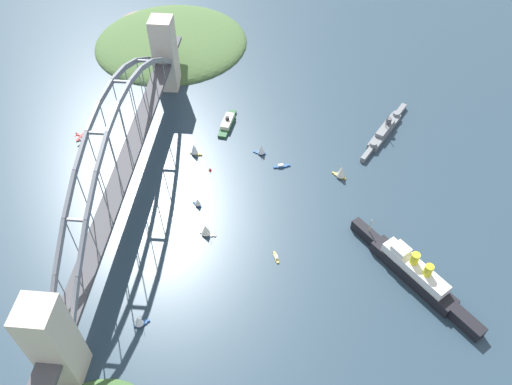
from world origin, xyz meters
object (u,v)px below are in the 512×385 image
Objects in this scene: ocean_liner at (414,272)px; harbor_ferry_steamer at (227,123)px; small_boat_5 at (341,172)px; small_boat_2 at (206,230)px; small_boat_6 at (276,257)px; harbor_arch_bridge at (124,159)px; small_boat_7 at (198,202)px; small_boat_3 at (139,321)px; naval_cruiser at (385,130)px; small_boat_4 at (261,149)px; seaplane_taxiing_near_bridge at (81,137)px; small_boat_1 at (194,149)px; small_boat_0 at (281,166)px; channel_marker_buoy at (210,169)px.

ocean_liner is 2.30× the size of harbor_ferry_steamer.
harbor_ferry_steamer is 2.88× the size of small_boat_5.
ocean_liner is 119.16m from small_boat_2.
harbor_arch_bridge is at bearing -114.18° from small_boat_6.
small_boat_6 is 1.23× the size of small_boat_7.
small_boat_3 is (61.09, -24.59, -0.17)m from small_boat_2.
naval_cruiser reaches higher than small_boat_4.
seaplane_taxiing_near_bridge is 127.68m from small_boat_4.
small_boat_1 reaches higher than small_boat_2.
harbor_arch_bridge is 4.12× the size of ocean_liner.
small_boat_2 is 44.59m from small_boat_6.
harbor_ferry_steamer reaches higher than small_boat_0.
harbor_ferry_steamer reaches higher than seaplane_taxiing_near_bridge.
small_boat_5 is (13.34, 98.89, 0.32)m from small_boat_1.
ocean_liner is at bearing 84.70° from small_boat_6.
small_boat_3 reaches higher than seaplane_taxiing_near_bridge.
small_boat_6 is at bearing 57.85° from seaplane_taxiing_near_bridge.
ocean_liner reaches higher than small_boat_4.
harbor_ferry_steamer is at bearing 173.87° from small_boat_7.
harbor_ferry_steamer reaches higher than channel_marker_buoy.
ocean_liner is 8.78× the size of small_boat_6.
small_boat_1 reaches higher than small_boat_3.
small_boat_2 is (68.03, 18.52, -0.68)m from small_boat_1.
harbor_ferry_steamer is (-121.33, -117.45, -3.59)m from ocean_liner.
small_boat_2 is at bearing -47.91° from naval_cruiser.
naval_cruiser is 5.62× the size of seaplane_taxiing_near_bridge.
small_boat_7 is at bearing -124.92° from small_boat_6.
small_boat_7 is at bearing -108.64° from ocean_liner.
naval_cruiser is at bearing 132.09° from small_boat_2.
harbor_arch_bridge is 57.30m from small_boat_1.
small_boat_0 is 1.05× the size of small_boat_5.
small_boat_4 is 37.98m from channel_marker_buoy.
small_boat_7 is at bearing 12.18° from small_boat_1.
small_boat_5 reaches higher than harbor_ferry_steamer.
small_boat_2 is 1.49× the size of small_boat_7.
small_boat_5 is 1.62× the size of small_boat_7.
small_boat_2 is (28.57, 51.73, -25.66)m from harbor_arch_bridge.
small_boat_4 is at bearing -108.52° from small_boat_5.
harbor_arch_bridge is at bearing -98.83° from small_boat_7.
small_boat_5 reaches higher than small_boat_3.
harbor_ferry_steamer reaches higher than small_boat_7.
ocean_liner is 122.62m from naval_cruiser.
small_boat_0 is at bearing -179.20° from small_boat_6.
naval_cruiser is 128.17m from channel_marker_buoy.
small_boat_1 is 1.23× the size of small_boat_6.
naval_cruiser is 6.43× the size of small_boat_1.
small_boat_5 is (47.20, -32.45, 2.24)m from naval_cruiser.
harbor_ferry_steamer is 3.09× the size of small_boat_1.
small_boat_5 is at bearing 110.26° from small_boat_7.
small_boat_5 reaches higher than seaplane_taxiing_near_bridge.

